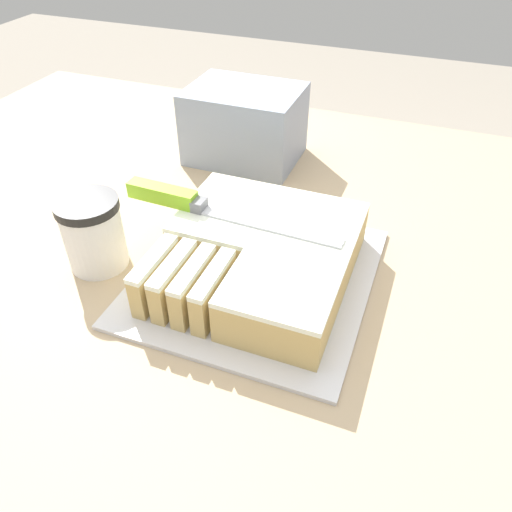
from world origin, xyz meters
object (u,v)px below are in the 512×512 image
at_px(cake_board, 256,276).
at_px(storage_box, 245,124).
at_px(coffee_cup, 93,233).
at_px(cake, 261,254).
at_px(knife, 184,200).

height_order(cake_board, storage_box, storage_box).
xyz_separation_m(cake_board, storage_box, (-0.14, 0.31, 0.06)).
bearing_deg(cake_board, coffee_cup, -167.21).
xyz_separation_m(coffee_cup, storage_box, (0.07, 0.35, 0.01)).
height_order(cake_board, coffee_cup, coffee_cup).
height_order(cake, storage_box, storage_box).
bearing_deg(cake_board, storage_box, 114.32).
distance_m(cake, storage_box, 0.33).
height_order(coffee_cup, storage_box, storage_box).
bearing_deg(cake, cake_board, -131.44).
distance_m(cake, knife, 0.13).
relative_size(cake, storage_box, 1.32).
bearing_deg(cake_board, knife, 165.23).
height_order(knife, coffee_cup, coffee_cup).
bearing_deg(cake_board, cake, 48.56).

